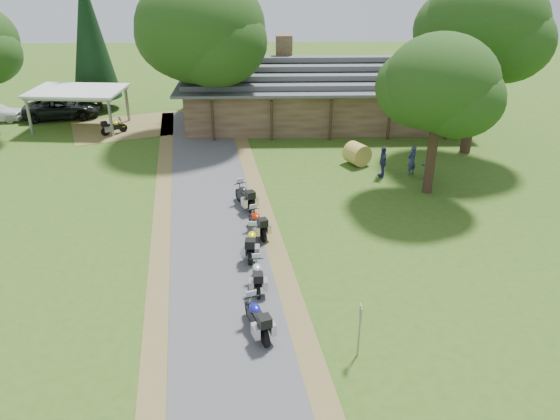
{
  "coord_description": "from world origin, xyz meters",
  "views": [
    {
      "loc": [
        1.58,
        -16.28,
        12.39
      ],
      "look_at": [
        2.17,
        5.48,
        1.6
      ],
      "focal_mm": 35.0,
      "sensor_mm": 36.0,
      "label": 1
    }
  ],
  "objects_px": {
    "motorcycle_row_a": "(257,316)",
    "motorcycle_row_c": "(252,241)",
    "carport": "(80,109)",
    "motorcycle_row_e": "(245,195)",
    "motorcycle_carport_a": "(114,126)",
    "lodge": "(324,89)",
    "hay_bale": "(357,154)",
    "car_dark_suv": "(61,103)",
    "motorcycle_row_d": "(257,222)",
    "motorcycle_row_b": "(257,274)"
  },
  "relations": [
    {
      "from": "motorcycle_row_a",
      "to": "motorcycle_row_c",
      "type": "height_order",
      "value": "motorcycle_row_a"
    },
    {
      "from": "carport",
      "to": "motorcycle_row_e",
      "type": "distance_m",
      "value": 18.54
    },
    {
      "from": "motorcycle_carport_a",
      "to": "motorcycle_row_a",
      "type": "bearing_deg",
      "value": -102.66
    },
    {
      "from": "lodge",
      "to": "motorcycle_row_a",
      "type": "distance_m",
      "value": 25.46
    },
    {
      "from": "lodge",
      "to": "motorcycle_carport_a",
      "type": "bearing_deg",
      "value": -169.77
    },
    {
      "from": "hay_bale",
      "to": "lodge",
      "type": "bearing_deg",
      "value": 97.25
    },
    {
      "from": "car_dark_suv",
      "to": "motorcycle_row_d",
      "type": "distance_m",
      "value": 24.44
    },
    {
      "from": "motorcycle_row_c",
      "to": "motorcycle_row_e",
      "type": "height_order",
      "value": "motorcycle_row_e"
    },
    {
      "from": "motorcycle_row_c",
      "to": "motorcycle_row_d",
      "type": "bearing_deg",
      "value": -3.29
    },
    {
      "from": "lodge",
      "to": "motorcycle_row_a",
      "type": "bearing_deg",
      "value": -100.91
    },
    {
      "from": "carport",
      "to": "motorcycle_row_a",
      "type": "relative_size",
      "value": 3.27
    },
    {
      "from": "motorcycle_row_d",
      "to": "motorcycle_carport_a",
      "type": "bearing_deg",
      "value": 13.81
    },
    {
      "from": "motorcycle_row_b",
      "to": "motorcycle_carport_a",
      "type": "distance_m",
      "value": 22.04
    },
    {
      "from": "car_dark_suv",
      "to": "hay_bale",
      "type": "bearing_deg",
      "value": -126.74
    },
    {
      "from": "motorcycle_row_b",
      "to": "motorcycle_row_c",
      "type": "distance_m",
      "value": 2.54
    },
    {
      "from": "lodge",
      "to": "motorcycle_row_e",
      "type": "height_order",
      "value": "lodge"
    },
    {
      "from": "motorcycle_row_b",
      "to": "motorcycle_carport_a",
      "type": "height_order",
      "value": "motorcycle_row_b"
    },
    {
      "from": "motorcycle_carport_a",
      "to": "hay_bale",
      "type": "bearing_deg",
      "value": -58.8
    },
    {
      "from": "motorcycle_row_b",
      "to": "motorcycle_carport_a",
      "type": "bearing_deg",
      "value": 23.99
    },
    {
      "from": "motorcycle_row_a",
      "to": "motorcycle_row_d",
      "type": "relative_size",
      "value": 1.05
    },
    {
      "from": "motorcycle_row_b",
      "to": "motorcycle_row_c",
      "type": "height_order",
      "value": "motorcycle_row_c"
    },
    {
      "from": "motorcycle_carport_a",
      "to": "motorcycle_row_c",
      "type": "bearing_deg",
      "value": -96.9
    },
    {
      "from": "motorcycle_row_c",
      "to": "motorcycle_row_e",
      "type": "bearing_deg",
      "value": 9.01
    },
    {
      "from": "motorcycle_row_a",
      "to": "motorcycle_row_d",
      "type": "distance_m",
      "value": 7.14
    },
    {
      "from": "motorcycle_row_d",
      "to": "hay_bale",
      "type": "bearing_deg",
      "value": -55.12
    },
    {
      "from": "carport",
      "to": "motorcycle_row_a",
      "type": "xyz_separation_m",
      "value": [
        13.13,
        -23.82,
        -0.73
      ]
    },
    {
      "from": "motorcycle_row_e",
      "to": "motorcycle_carport_a",
      "type": "relative_size",
      "value": 1.17
    },
    {
      "from": "motorcycle_row_c",
      "to": "motorcycle_row_d",
      "type": "relative_size",
      "value": 1.04
    },
    {
      "from": "lodge",
      "to": "motorcycle_row_c",
      "type": "bearing_deg",
      "value": -104.5
    },
    {
      "from": "carport",
      "to": "motorcycle_carport_a",
      "type": "distance_m",
      "value": 3.29
    },
    {
      "from": "lodge",
      "to": "hay_bale",
      "type": "height_order",
      "value": "lodge"
    },
    {
      "from": "motorcycle_row_a",
      "to": "motorcycle_row_b",
      "type": "bearing_deg",
      "value": -20.04
    },
    {
      "from": "motorcycle_row_b",
      "to": "motorcycle_row_e",
      "type": "distance_m",
      "value": 7.34
    },
    {
      "from": "motorcycle_row_d",
      "to": "hay_bale",
      "type": "distance_m",
      "value": 10.62
    },
    {
      "from": "car_dark_suv",
      "to": "motorcycle_row_d",
      "type": "bearing_deg",
      "value": -152.2
    },
    {
      "from": "carport",
      "to": "hay_bale",
      "type": "relative_size",
      "value": 4.85
    },
    {
      "from": "carport",
      "to": "motorcycle_row_c",
      "type": "relative_size",
      "value": 3.31
    },
    {
      "from": "motorcycle_row_c",
      "to": "lodge",
      "type": "bearing_deg",
      "value": -11.0
    },
    {
      "from": "motorcycle_row_b",
      "to": "hay_bale",
      "type": "distance_m",
      "value": 14.45
    },
    {
      "from": "carport",
      "to": "car_dark_suv",
      "type": "height_order",
      "value": "carport"
    },
    {
      "from": "motorcycle_row_d",
      "to": "motorcycle_row_b",
      "type": "bearing_deg",
      "value": 159.89
    },
    {
      "from": "carport",
      "to": "motorcycle_row_a",
      "type": "distance_m",
      "value": 27.21
    },
    {
      "from": "carport",
      "to": "motorcycle_row_d",
      "type": "distance_m",
      "value": 21.2
    },
    {
      "from": "lodge",
      "to": "motorcycle_row_a",
      "type": "relative_size",
      "value": 10.81
    },
    {
      "from": "hay_bale",
      "to": "car_dark_suv",
      "type": "bearing_deg",
      "value": 154.11
    },
    {
      "from": "carport",
      "to": "motorcycle_row_b",
      "type": "xyz_separation_m",
      "value": [
        13.11,
        -21.08,
        -0.78
      ]
    },
    {
      "from": "motorcycle_row_c",
      "to": "motorcycle_row_d",
      "type": "distance_m",
      "value": 1.89
    },
    {
      "from": "motorcycle_row_b",
      "to": "motorcycle_row_d",
      "type": "relative_size",
      "value": 0.96
    },
    {
      "from": "carport",
      "to": "hay_bale",
      "type": "distance_m",
      "value": 20.67
    },
    {
      "from": "motorcycle_row_b",
      "to": "lodge",
      "type": "bearing_deg",
      "value": -16.32
    }
  ]
}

